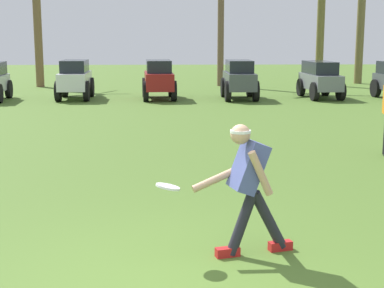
{
  "coord_description": "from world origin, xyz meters",
  "views": [
    {
      "loc": [
        0.03,
        -5.16,
        2.34
      ],
      "look_at": [
        0.27,
        2.5,
        0.9
      ],
      "focal_mm": 55.0,
      "sensor_mm": 36.0,
      "label": 1
    }
  ],
  "objects_px": {
    "frisbee_in_flight": "(168,187)",
    "parked_car_slot_d": "(239,79)",
    "frisbee_thrower": "(248,182)",
    "palm_tree_right_of_centre": "(321,16)",
    "parked_car_slot_b": "(75,78)",
    "parked_car_slot_c": "(159,78)",
    "parked_car_slot_e": "(320,78)",
    "palm_tree_far_left": "(37,18)"
  },
  "relations": [
    {
      "from": "frisbee_thrower",
      "to": "parked_car_slot_b",
      "type": "relative_size",
      "value": 0.6
    },
    {
      "from": "parked_car_slot_b",
      "to": "parked_car_slot_e",
      "type": "bearing_deg",
      "value": 0.19
    },
    {
      "from": "parked_car_slot_e",
      "to": "palm_tree_right_of_centre",
      "type": "bearing_deg",
      "value": 76.77
    },
    {
      "from": "parked_car_slot_b",
      "to": "parked_car_slot_c",
      "type": "xyz_separation_m",
      "value": [
        3.03,
        -0.09,
        0.0
      ]
    },
    {
      "from": "parked_car_slot_e",
      "to": "palm_tree_right_of_centre",
      "type": "relative_size",
      "value": 0.46
    },
    {
      "from": "parked_car_slot_b",
      "to": "parked_car_slot_c",
      "type": "relative_size",
      "value": 0.99
    },
    {
      "from": "parked_car_slot_b",
      "to": "parked_car_slot_e",
      "type": "distance_m",
      "value": 8.95
    },
    {
      "from": "parked_car_slot_e",
      "to": "palm_tree_far_left",
      "type": "xyz_separation_m",
      "value": [
        -11.34,
        5.01,
        2.29
      ]
    },
    {
      "from": "frisbee_thrower",
      "to": "parked_car_slot_e",
      "type": "relative_size",
      "value": 0.58
    },
    {
      "from": "frisbee_thrower",
      "to": "parked_car_slot_c",
      "type": "xyz_separation_m",
      "value": [
        -1.32,
        15.35,
        -0.06
      ]
    },
    {
      "from": "palm_tree_far_left",
      "to": "palm_tree_right_of_centre",
      "type": "xyz_separation_m",
      "value": [
        12.67,
        0.68,
        0.12
      ]
    },
    {
      "from": "parked_car_slot_d",
      "to": "palm_tree_right_of_centre",
      "type": "bearing_deg",
      "value": 53.78
    },
    {
      "from": "frisbee_in_flight",
      "to": "parked_car_slot_b",
      "type": "height_order",
      "value": "parked_car_slot_b"
    },
    {
      "from": "frisbee_thrower",
      "to": "palm_tree_right_of_centre",
      "type": "bearing_deg",
      "value": 74.34
    },
    {
      "from": "frisbee_thrower",
      "to": "parked_car_slot_d",
      "type": "relative_size",
      "value": 0.6
    },
    {
      "from": "frisbee_in_flight",
      "to": "parked_car_slot_e",
      "type": "bearing_deg",
      "value": 70.64
    },
    {
      "from": "parked_car_slot_b",
      "to": "palm_tree_right_of_centre",
      "type": "height_order",
      "value": "palm_tree_right_of_centre"
    },
    {
      "from": "frisbee_thrower",
      "to": "frisbee_in_flight",
      "type": "height_order",
      "value": "frisbee_thrower"
    },
    {
      "from": "palm_tree_right_of_centre",
      "to": "parked_car_slot_d",
      "type": "bearing_deg",
      "value": -126.22
    },
    {
      "from": "parked_car_slot_c",
      "to": "parked_car_slot_e",
      "type": "distance_m",
      "value": 5.92
    },
    {
      "from": "parked_car_slot_c",
      "to": "parked_car_slot_b",
      "type": "bearing_deg",
      "value": 178.38
    },
    {
      "from": "frisbee_thrower",
      "to": "parked_car_slot_d",
      "type": "bearing_deg",
      "value": 84.05
    },
    {
      "from": "frisbee_in_flight",
      "to": "parked_car_slot_e",
      "type": "distance_m",
      "value": 16.42
    },
    {
      "from": "frisbee_thrower",
      "to": "parked_car_slot_d",
      "type": "xyz_separation_m",
      "value": [
        1.59,
        15.22,
        -0.06
      ]
    },
    {
      "from": "frisbee_thrower",
      "to": "palm_tree_far_left",
      "type": "xyz_separation_m",
      "value": [
        -6.75,
        20.47,
        2.22
      ]
    },
    {
      "from": "parked_car_slot_e",
      "to": "parked_car_slot_c",
      "type": "bearing_deg",
      "value": -178.88
    },
    {
      "from": "frisbee_in_flight",
      "to": "palm_tree_far_left",
      "type": "bearing_deg",
      "value": 106.04
    },
    {
      "from": "parked_car_slot_b",
      "to": "palm_tree_right_of_centre",
      "type": "xyz_separation_m",
      "value": [
        10.29,
        5.71,
        2.39
      ]
    },
    {
      "from": "frisbee_in_flight",
      "to": "parked_car_slot_d",
      "type": "distance_m",
      "value": 15.45
    },
    {
      "from": "parked_car_slot_c",
      "to": "palm_tree_right_of_centre",
      "type": "relative_size",
      "value": 0.45
    },
    {
      "from": "frisbee_in_flight",
      "to": "parked_car_slot_d",
      "type": "xyz_separation_m",
      "value": [
        2.44,
        15.25,
        -0.02
      ]
    },
    {
      "from": "parked_car_slot_d",
      "to": "parked_car_slot_c",
      "type": "bearing_deg",
      "value": 177.48
    },
    {
      "from": "parked_car_slot_b",
      "to": "parked_car_slot_d",
      "type": "relative_size",
      "value": 1.01
    },
    {
      "from": "parked_car_slot_c",
      "to": "palm_tree_right_of_centre",
      "type": "height_order",
      "value": "palm_tree_right_of_centre"
    },
    {
      "from": "frisbee_thrower",
      "to": "parked_car_slot_c",
      "type": "distance_m",
      "value": 15.4
    },
    {
      "from": "parked_car_slot_e",
      "to": "palm_tree_right_of_centre",
      "type": "height_order",
      "value": "palm_tree_right_of_centre"
    },
    {
      "from": "parked_car_slot_c",
      "to": "palm_tree_far_left",
      "type": "relative_size",
      "value": 0.47
    },
    {
      "from": "frisbee_in_flight",
      "to": "parked_car_slot_c",
      "type": "bearing_deg",
      "value": 91.76
    },
    {
      "from": "parked_car_slot_b",
      "to": "palm_tree_far_left",
      "type": "height_order",
      "value": "palm_tree_far_left"
    },
    {
      "from": "parked_car_slot_d",
      "to": "parked_car_slot_e",
      "type": "distance_m",
      "value": 3.02
    },
    {
      "from": "frisbee_thrower",
      "to": "frisbee_in_flight",
      "type": "relative_size",
      "value": 4.31
    },
    {
      "from": "frisbee_thrower",
      "to": "palm_tree_right_of_centre",
      "type": "distance_m",
      "value": 22.09
    }
  ]
}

